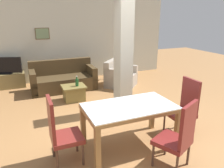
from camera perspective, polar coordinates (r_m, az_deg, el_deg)
ground_plane at (r=3.98m, az=4.40°, el=-15.69°), size 18.00×18.00×0.00m
back_wall at (r=7.68m, az=-11.24°, el=11.17°), size 7.20×0.09×2.70m
divider_pillar at (r=4.87m, az=2.98°, el=7.79°), size 0.31×0.38×2.70m
dining_table at (r=3.69m, az=4.62°, el=-8.00°), size 1.51×0.86×0.76m
dining_chair_head_right at (r=4.32m, az=18.38°, el=-5.52°), size 0.46×0.46×1.07m
dining_chair_head_left at (r=3.39m, az=-13.41°, el=-11.74°), size 0.46×0.46×1.07m
dining_chair_near_right at (r=3.33m, az=17.04°, el=-12.70°), size 0.61×0.61×1.07m
sofa at (r=6.76m, az=-12.62°, el=1.08°), size 1.89×0.87×0.87m
armchair at (r=6.92m, az=2.06°, el=1.77°), size 1.20×1.20×0.81m
coffee_table at (r=5.87m, az=-9.91°, el=-2.27°), size 0.60×0.52×0.40m
bottle at (r=5.75m, az=-9.14°, el=0.47°), size 0.08×0.08×0.27m
tv_stand at (r=7.47m, az=-25.94°, el=0.72°), size 1.11×0.40×0.46m
tv_screen at (r=7.36m, az=-26.44°, el=4.28°), size 1.01×0.41×0.51m
floor_lamp at (r=7.69m, az=3.34°, el=12.75°), size 0.31×0.31×1.81m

